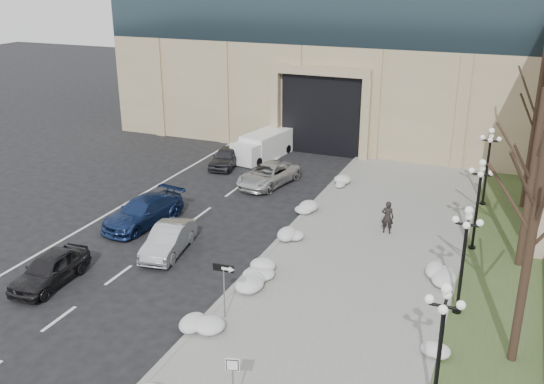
% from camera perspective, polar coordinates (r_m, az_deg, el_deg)
% --- Properties ---
extents(sidewalk, '(9.00, 40.00, 0.12)m').
position_cam_1_polar(sidewalk, '(28.27, 7.56, -7.78)').
color(sidewalk, gray).
rests_on(sidewalk, ground).
extents(curb, '(0.30, 40.00, 0.14)m').
position_cam_1_polar(curb, '(29.55, -0.92, -6.25)').
color(curb, gray).
rests_on(curb, ground).
extents(grass_strip, '(4.00, 40.00, 0.10)m').
position_cam_1_polar(grass_strip, '(27.62, 20.86, -9.80)').
color(grass_strip, '#3A4D26').
rests_on(grass_strip, ground).
extents(car_a, '(1.92, 4.32, 1.44)m').
position_cam_1_polar(car_a, '(28.88, -20.19, -6.83)').
color(car_a, black).
rests_on(car_a, ground).
extents(car_b, '(2.16, 4.45, 1.41)m').
position_cam_1_polar(car_b, '(30.38, -9.72, -4.46)').
color(car_b, '#A9ACB0').
rests_on(car_b, ground).
extents(car_c, '(2.92, 5.50, 1.52)m').
position_cam_1_polar(car_c, '(33.89, -12.04, -1.83)').
color(car_c, navy).
rests_on(car_c, ground).
extents(car_d, '(3.25, 5.36, 1.39)m').
position_cam_1_polar(car_d, '(39.23, -0.35, 1.64)').
color(car_d, silver).
rests_on(car_d, ground).
extents(car_e, '(2.21, 4.27, 1.39)m').
position_cam_1_polar(car_e, '(43.03, -4.34, 3.29)').
color(car_e, '#2E2E33').
rests_on(car_e, ground).
extents(pedestrian, '(0.67, 0.45, 1.78)m').
position_cam_1_polar(pedestrian, '(32.36, 10.82, -2.34)').
color(pedestrian, black).
rests_on(pedestrian, sidewalk).
extents(box_truck, '(2.98, 6.01, 1.83)m').
position_cam_1_polar(box_truck, '(44.97, -0.80, 4.37)').
color(box_truck, silver).
rests_on(box_truck, ground).
extents(one_way_sign, '(0.93, 0.26, 2.48)m').
position_cam_1_polar(one_way_sign, '(23.89, -4.24, -7.83)').
color(one_way_sign, slate).
rests_on(one_way_sign, ground).
extents(keep_sign, '(0.44, 0.17, 2.10)m').
position_cam_1_polar(keep_sign, '(19.56, -3.73, -16.71)').
color(keep_sign, slate).
rests_on(keep_sign, ground).
extents(snow_clump_c, '(1.10, 1.60, 0.36)m').
position_cam_1_polar(snow_clump_c, '(24.24, -6.46, -12.26)').
color(snow_clump_c, silver).
rests_on(snow_clump_c, sidewalk).
extents(snow_clump_d, '(1.10, 1.60, 0.36)m').
position_cam_1_polar(snow_clump_d, '(26.96, -2.27, -8.51)').
color(snow_clump_d, silver).
rests_on(snow_clump_d, sidewalk).
extents(snow_clump_e, '(1.10, 1.60, 0.36)m').
position_cam_1_polar(snow_clump_e, '(31.09, 1.71, -4.37)').
color(snow_clump_e, silver).
rests_on(snow_clump_e, sidewalk).
extents(snow_clump_f, '(1.10, 1.60, 0.36)m').
position_cam_1_polar(snow_clump_f, '(34.85, 3.72, -1.58)').
color(snow_clump_f, silver).
rests_on(snow_clump_f, sidewalk).
extents(snow_clump_g, '(1.10, 1.60, 0.36)m').
position_cam_1_polar(snow_clump_g, '(39.33, 6.18, 0.96)').
color(snow_clump_g, silver).
rests_on(snow_clump_g, sidewalk).
extents(snow_clump_i, '(1.10, 1.60, 0.36)m').
position_cam_1_polar(snow_clump_i, '(23.74, 14.79, -13.66)').
color(snow_clump_i, silver).
rests_on(snow_clump_i, sidewalk).
extents(snow_clump_j, '(1.10, 1.60, 0.36)m').
position_cam_1_polar(snow_clump_j, '(28.50, 15.64, -7.62)').
color(snow_clump_j, silver).
rests_on(snow_clump_j, sidewalk).
extents(snow_clump_l, '(1.10, 1.60, 0.36)m').
position_cam_1_polar(snow_clump_l, '(27.89, -1.24, -7.45)').
color(snow_clump_l, silver).
rests_on(snow_clump_l, sidewalk).
extents(lamppost_a, '(1.18, 1.18, 4.76)m').
position_cam_1_polar(lamppost_a, '(19.23, 15.66, -12.70)').
color(lamppost_a, black).
rests_on(lamppost_a, ground).
extents(lamppost_b, '(1.18, 1.18, 4.76)m').
position_cam_1_polar(lamppost_b, '(24.95, 17.67, -4.89)').
color(lamppost_b, black).
rests_on(lamppost_b, ground).
extents(lamppost_c, '(1.18, 1.18, 4.76)m').
position_cam_1_polar(lamppost_c, '(30.99, 18.89, -0.05)').
color(lamppost_c, black).
rests_on(lamppost_c, ground).
extents(lamppost_d, '(1.18, 1.18, 4.76)m').
position_cam_1_polar(lamppost_d, '(37.18, 19.71, 3.19)').
color(lamppost_d, black).
rests_on(lamppost_d, ground).
extents(tree_near, '(3.20, 3.20, 9.00)m').
position_cam_1_polar(tree_near, '(21.58, 23.57, -1.72)').
color(tree_near, black).
rests_on(tree_near, ground).
extents(tree_mid, '(3.20, 3.20, 8.50)m').
position_cam_1_polar(tree_mid, '(29.30, 23.54, 3.19)').
color(tree_mid, black).
rests_on(tree_mid, ground).
extents(tree_far, '(3.20, 3.20, 9.50)m').
position_cam_1_polar(tree_far, '(36.93, 23.74, 7.50)').
color(tree_far, black).
rests_on(tree_far, ground).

